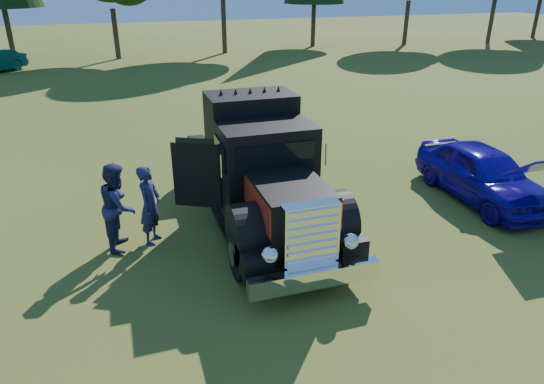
{
  "coord_description": "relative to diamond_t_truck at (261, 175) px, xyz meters",
  "views": [
    {
      "loc": [
        -4.43,
        -8.28,
        5.53
      ],
      "look_at": [
        -1.57,
        0.62,
        1.34
      ],
      "focal_mm": 32.0,
      "sensor_mm": 36.0,
      "label": 1
    }
  ],
  "objects": [
    {
      "name": "ground",
      "position": [
        1.46,
        -1.79,
        -1.28
      ],
      "size": [
        120.0,
        120.0,
        0.0
      ],
      "primitive_type": "plane",
      "color": "#305218",
      "rests_on": "ground"
    },
    {
      "name": "diamond_t_truck",
      "position": [
        0.0,
        0.0,
        0.0
      ],
      "size": [
        3.27,
        7.16,
        3.0
      ],
      "color": "black",
      "rests_on": "ground"
    },
    {
      "name": "hotrod_coupe",
      "position": [
        6.01,
        -0.42,
        -0.55
      ],
      "size": [
        1.8,
        4.32,
        1.89
      ],
      "color": "#082AB2",
      "rests_on": "ground"
    },
    {
      "name": "spectator_near",
      "position": [
        -2.59,
        -0.08,
        -0.37
      ],
      "size": [
        0.7,
        0.79,
        1.82
      ],
      "primitive_type": "imported",
      "rotation": [
        0.0,
        0.0,
        1.08
      ],
      "color": "#1B2C40",
      "rests_on": "ground"
    },
    {
      "name": "spectator_far",
      "position": [
        -3.25,
        -0.07,
        -0.3
      ],
      "size": [
        0.9,
        1.07,
        1.95
      ],
      "primitive_type": "imported",
      "rotation": [
        0.0,
        0.0,
        1.38
      ],
      "color": "navy",
      "rests_on": "ground"
    }
  ]
}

